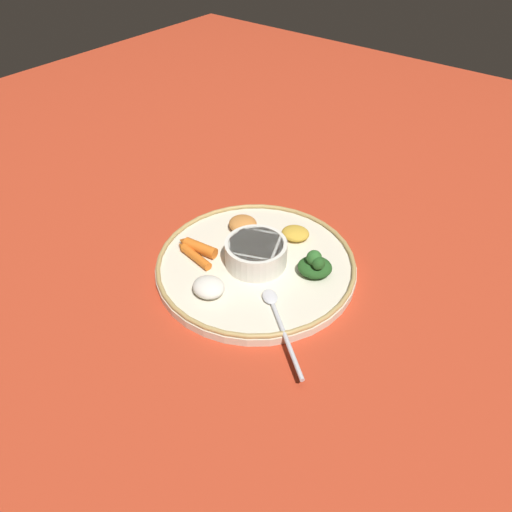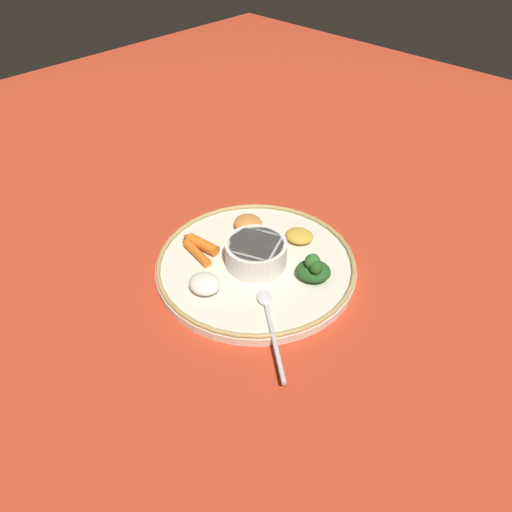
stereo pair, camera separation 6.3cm
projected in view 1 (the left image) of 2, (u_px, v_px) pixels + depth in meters
name	position (u px, v px, depth m)	size (l,w,h in m)	color
ground_plane	(256.00, 269.00, 0.84)	(2.40, 2.40, 0.00)	#B7381E
platter	(256.00, 266.00, 0.84)	(0.34, 0.34, 0.01)	beige
platter_rim	(256.00, 261.00, 0.83)	(0.34, 0.34, 0.01)	tan
center_bowl	(256.00, 252.00, 0.82)	(0.11, 0.11, 0.04)	silver
spoon	(278.00, 317.00, 0.73)	(0.12, 0.15, 0.01)	silver
greens_pile	(315.00, 265.00, 0.80)	(0.07, 0.07, 0.05)	#23511E
carrot_near_spoon	(197.00, 247.00, 0.85)	(0.03, 0.08, 0.02)	orange
carrot_outer	(194.00, 255.00, 0.84)	(0.03, 0.09, 0.01)	orange
mound_rice_white	(209.00, 287.00, 0.77)	(0.05, 0.05, 0.02)	silver
mound_lentil_yellow	(295.00, 233.00, 0.88)	(0.05, 0.04, 0.02)	gold
mound_squash	(243.00, 224.00, 0.90)	(0.05, 0.05, 0.02)	#C67A38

